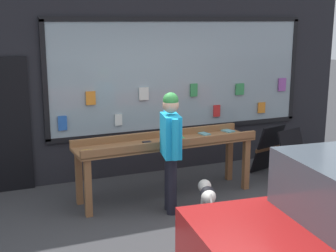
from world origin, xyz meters
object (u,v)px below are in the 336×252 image
at_px(display_table_main, 166,147).
at_px(sandwich_board_sign, 280,152).
at_px(person_browsing, 171,143).
at_px(small_dog, 207,194).

relative_size(display_table_main, sandwich_board_sign, 2.87).
xyz_separation_m(display_table_main, person_browsing, (-0.16, -0.58, 0.22)).
bearing_deg(small_dog, person_browsing, 71.38).
height_order(small_dog, sandwich_board_sign, sandwich_board_sign).
bearing_deg(person_browsing, display_table_main, -4.36).
bearing_deg(small_dog, sandwich_board_sign, -47.05).
xyz_separation_m(small_dog, sandwich_board_sign, (1.88, 0.95, 0.13)).
bearing_deg(display_table_main, small_dog, -73.50).
distance_m(display_table_main, small_dog, 1.02).
xyz_separation_m(display_table_main, small_dog, (0.26, -0.87, -0.47)).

